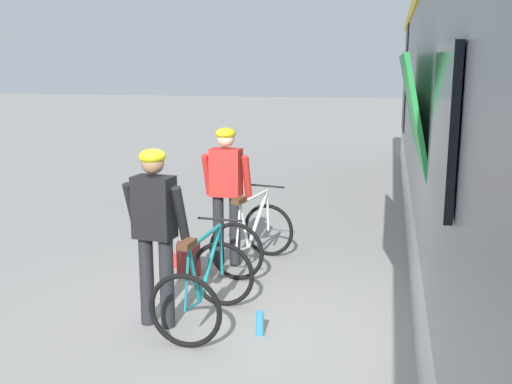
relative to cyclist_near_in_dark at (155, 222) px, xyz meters
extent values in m
plane|color=gray|center=(0.78, 0.01, -1.05)|extent=(80.00, 80.00, 0.00)
cube|color=#238C3D|center=(2.44, 1.31, 0.75)|extent=(0.40, 3.62, 1.67)
cube|color=black|center=(2.43, -2.07, 1.20)|extent=(0.04, 1.10, 0.80)
cube|color=black|center=(2.45, 8.30, 1.20)|extent=(0.03, 1.10, 2.29)
cylinder|color=#232328|center=(-0.11, 0.01, -0.60)|extent=(0.14, 0.14, 0.90)
cylinder|color=#232328|center=(0.11, -0.02, -0.60)|extent=(0.14, 0.14, 0.90)
cube|color=black|center=(0.00, 0.00, 0.15)|extent=(0.41, 0.28, 0.60)
cylinder|color=black|center=(-0.25, 0.07, 0.10)|extent=(0.12, 0.27, 0.56)
cylinder|color=black|center=(0.26, 0.01, 0.10)|extent=(0.12, 0.27, 0.56)
sphere|color=#9E7051|center=(0.00, 0.00, 0.58)|extent=(0.22, 0.22, 0.22)
ellipsoid|color=yellow|center=(0.00, 0.00, 0.64)|extent=(0.28, 0.30, 0.14)
cylinder|color=#232328|center=(0.07, 1.97, -0.60)|extent=(0.14, 0.14, 0.90)
cylinder|color=#232328|center=(0.29, 1.96, -0.60)|extent=(0.14, 0.14, 0.90)
cube|color=red|center=(0.18, 1.96, 0.15)|extent=(0.39, 0.25, 0.60)
cylinder|color=red|center=(-0.08, 2.01, 0.10)|extent=(0.10, 0.26, 0.56)
cylinder|color=red|center=(0.44, 1.99, 0.10)|extent=(0.10, 0.26, 0.56)
sphere|color=beige|center=(0.18, 1.96, 0.58)|extent=(0.22, 0.22, 0.22)
ellipsoid|color=yellow|center=(0.18, 1.96, 0.64)|extent=(0.26, 0.28, 0.14)
torus|color=black|center=(0.49, 0.61, -0.70)|extent=(0.71, 0.10, 0.71)
torus|color=black|center=(0.43, -0.41, -0.70)|extent=(0.71, 0.10, 0.71)
cylinder|color=#197A7F|center=(0.47, 0.25, -0.45)|extent=(0.09, 0.65, 0.63)
cylinder|color=#197A7F|center=(0.46, 0.13, -0.15)|extent=(0.10, 0.85, 0.04)
cylinder|color=#197A7F|center=(0.44, -0.17, -0.45)|extent=(0.06, 0.28, 0.62)
cylinder|color=#197A7F|center=(0.44, -0.23, -0.73)|extent=(0.05, 0.36, 0.08)
cylinder|color=#197A7F|center=(0.43, -0.35, -0.42)|extent=(0.03, 0.14, 0.56)
cylinder|color=#197A7F|center=(0.49, 0.58, -0.42)|extent=(0.04, 0.08, 0.55)
cylinder|color=black|center=(0.49, 0.56, -0.09)|extent=(0.48, 0.06, 0.02)
cube|color=#4C2D19|center=(0.43, -0.32, -0.10)|extent=(0.12, 0.25, 0.06)
torus|color=black|center=(0.63, 2.42, -0.70)|extent=(0.71, 0.18, 0.71)
torus|color=black|center=(0.44, 1.42, -0.70)|extent=(0.71, 0.18, 0.71)
cylinder|color=white|center=(0.57, 2.07, -0.45)|extent=(0.16, 0.64, 0.63)
cylinder|color=white|center=(0.55, 1.95, -0.15)|extent=(0.20, 0.84, 0.04)
cylinder|color=white|center=(0.49, 1.65, -0.45)|extent=(0.09, 0.28, 0.62)
cylinder|color=white|center=(0.48, 1.59, -0.73)|extent=(0.10, 0.36, 0.08)
cylinder|color=white|center=(0.45, 1.48, -0.42)|extent=(0.05, 0.15, 0.56)
cylinder|color=white|center=(0.63, 2.40, -0.42)|extent=(0.05, 0.09, 0.55)
cylinder|color=black|center=(0.63, 2.37, -0.09)|extent=(0.48, 0.11, 0.02)
cube|color=#4C2D19|center=(0.46, 1.51, -0.10)|extent=(0.14, 0.25, 0.06)
cube|color=maroon|center=(-0.17, 1.48, -0.85)|extent=(0.32, 0.24, 0.40)
cylinder|color=#338CCC|center=(1.03, -0.01, -0.94)|extent=(0.08, 0.08, 0.24)
cylinder|color=red|center=(-0.42, 1.70, -0.96)|extent=(0.07, 0.07, 0.18)
camera|label=1|loc=(2.16, -5.36, 1.50)|focal=43.13mm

